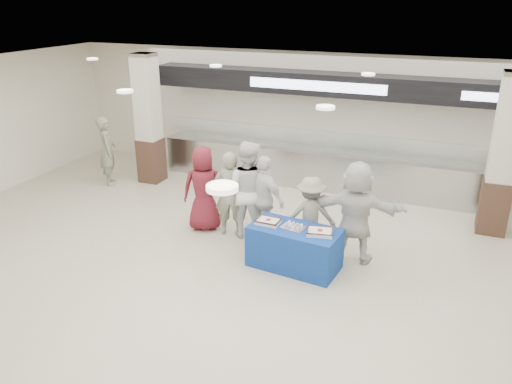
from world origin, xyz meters
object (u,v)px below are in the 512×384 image
at_px(sheet_cake_right, 320,232).
at_px(chef_tall, 247,189).
at_px(civilian_maroon, 204,189).
at_px(soldier_bg, 107,151).
at_px(soldier_a, 230,194).
at_px(civilian_white, 356,212).
at_px(cupcake_tray, 293,226).
at_px(display_table, 294,248).
at_px(soldier_b, 310,215).
at_px(sheet_cake_left, 268,221).
at_px(chef_short, 264,199).

height_order(sheet_cake_right, chef_tall, chef_tall).
bearing_deg(sheet_cake_right, civilian_maroon, 161.64).
bearing_deg(soldier_bg, civilian_maroon, -150.25).
bearing_deg(soldier_a, civilian_white, 161.02).
bearing_deg(sheet_cake_right, cupcake_tray, 172.40).
bearing_deg(display_table, soldier_bg, 164.85).
distance_m(chef_tall, soldier_bg, 4.58).
relative_size(cupcake_tray, soldier_a, 0.26).
height_order(civilian_maroon, chef_tall, chef_tall).
bearing_deg(civilian_white, cupcake_tray, 27.67).
bearing_deg(soldier_a, display_table, 137.93).
distance_m(display_table, soldier_b, 0.74).
bearing_deg(chef_tall, cupcake_tray, 141.59).
relative_size(sheet_cake_left, civilian_maroon, 0.24).
relative_size(display_table, chef_tall, 0.80).
distance_m(sheet_cake_left, civilian_maroon, 1.86).
relative_size(sheet_cake_right, soldier_a, 0.28).
xyz_separation_m(chef_tall, chef_short, (0.37, -0.07, -0.12)).
bearing_deg(soldier_bg, civilian_white, -141.46).
bearing_deg(sheet_cake_left, sheet_cake_right, -4.38).
height_order(civilian_maroon, soldier_a, civilian_maroon).
xyz_separation_m(sheet_cake_left, chef_short, (-0.38, 0.79, 0.06)).
xyz_separation_m(display_table, soldier_bg, (-5.61, 2.26, 0.49)).
bearing_deg(cupcake_tray, civilian_maroon, 159.33).
bearing_deg(display_table, cupcake_tray, 170.80).
bearing_deg(soldier_a, civilian_maroon, -19.16).
distance_m(cupcake_tray, civilian_white, 1.14).
xyz_separation_m(display_table, soldier_b, (0.09, 0.64, 0.36)).
xyz_separation_m(civilian_white, soldier_bg, (-6.52, 1.62, -0.07)).
height_order(display_table, chef_short, chef_short).
relative_size(chef_short, soldier_bg, 0.99).
height_order(sheet_cake_right, cupcake_tray, sheet_cake_right).
height_order(soldier_a, chef_tall, chef_tall).
height_order(sheet_cake_right, civilian_maroon, civilian_maroon).
height_order(chef_tall, civilian_white, chef_tall).
bearing_deg(chef_tall, civilian_white, 170.83).
relative_size(sheet_cake_left, sheet_cake_right, 0.87).
xyz_separation_m(chef_short, civilian_white, (1.78, -0.17, 0.08)).
height_order(sheet_cake_right, soldier_b, soldier_b).
xyz_separation_m(display_table, sheet_cake_right, (0.46, -0.06, 0.42)).
bearing_deg(soldier_b, chef_short, -27.67).
relative_size(soldier_a, chef_short, 1.01).
bearing_deg(chef_short, sheet_cake_right, 171.19).
bearing_deg(civilian_white, chef_short, -11.53).
bearing_deg(sheet_cake_right, soldier_bg, 159.12).
bearing_deg(soldier_b, civilian_maroon, -22.44).
bearing_deg(civilian_white, sheet_cake_right, 50.90).
xyz_separation_m(soldier_b, civilian_white, (0.81, 0.00, 0.20)).
xyz_separation_m(display_table, chef_tall, (-1.25, 0.87, 0.59)).
bearing_deg(sheet_cake_right, soldier_b, 117.68).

